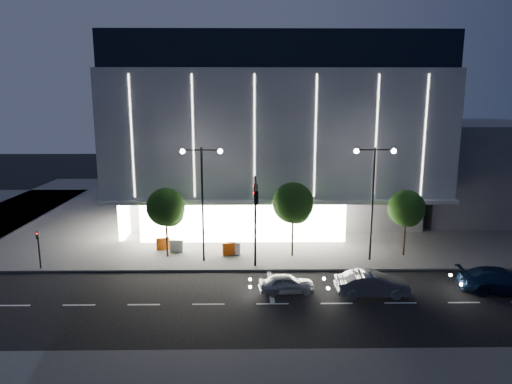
{
  "coord_description": "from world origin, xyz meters",
  "views": [
    {
      "loc": [
        0.57,
        -27.9,
        12.44
      ],
      "look_at": [
        1.12,
        8.97,
        5.0
      ],
      "focal_mm": 32.0,
      "sensor_mm": 36.0,
      "label": 1
    }
  ],
  "objects_px": {
    "car_lead": "(287,284)",
    "car_second": "(372,284)",
    "tree_mid": "(293,205)",
    "street_lamp_east": "(373,187)",
    "barrier_c": "(229,249)",
    "barrier_b": "(177,246)",
    "barrier_a": "(163,244)",
    "tree_right": "(406,210)",
    "barrier_d": "(234,248)",
    "ped_signal_far": "(39,246)",
    "traffic_mast": "(255,207)",
    "tree_left": "(166,209)",
    "street_lamp_west": "(202,188)",
    "car_third": "(501,280)"
  },
  "relations": [
    {
      "from": "barrier_c",
      "to": "ped_signal_far",
      "type": "bearing_deg",
      "value": 174.77
    },
    {
      "from": "tree_mid",
      "to": "car_second",
      "type": "bearing_deg",
      "value": -58.7
    },
    {
      "from": "barrier_a",
      "to": "car_second",
      "type": "bearing_deg",
      "value": -49.11
    },
    {
      "from": "tree_right",
      "to": "barrier_b",
      "type": "xyz_separation_m",
      "value": [
        -18.45,
        1.06,
        -3.23
      ]
    },
    {
      "from": "street_lamp_east",
      "to": "car_third",
      "type": "distance_m",
      "value": 10.6
    },
    {
      "from": "street_lamp_west",
      "to": "ped_signal_far",
      "type": "distance_m",
      "value": 12.76
    },
    {
      "from": "barrier_b",
      "to": "barrier_c",
      "type": "distance_m",
      "value": 4.42
    },
    {
      "from": "traffic_mast",
      "to": "street_lamp_west",
      "type": "relative_size",
      "value": 0.79
    },
    {
      "from": "traffic_mast",
      "to": "car_third",
      "type": "height_order",
      "value": "traffic_mast"
    },
    {
      "from": "car_second",
      "to": "barrier_d",
      "type": "bearing_deg",
      "value": 49.32
    },
    {
      "from": "barrier_a",
      "to": "ped_signal_far",
      "type": "bearing_deg",
      "value": -171.38
    },
    {
      "from": "street_lamp_east",
      "to": "car_second",
      "type": "height_order",
      "value": "street_lamp_east"
    },
    {
      "from": "tree_left",
      "to": "tree_right",
      "type": "distance_m",
      "value": 19.0
    },
    {
      "from": "traffic_mast",
      "to": "car_second",
      "type": "xyz_separation_m",
      "value": [
        7.5,
        -3.68,
        -4.24
      ]
    },
    {
      "from": "barrier_d",
      "to": "tree_left",
      "type": "bearing_deg",
      "value": -162.41
    },
    {
      "from": "barrier_c",
      "to": "tree_right",
      "type": "bearing_deg",
      "value": -17.82
    },
    {
      "from": "tree_right",
      "to": "tree_left",
      "type": "bearing_deg",
      "value": 180.0
    },
    {
      "from": "tree_mid",
      "to": "car_second",
      "type": "relative_size",
      "value": 1.29
    },
    {
      "from": "ped_signal_far",
      "to": "car_second",
      "type": "bearing_deg",
      "value": -11.63
    },
    {
      "from": "ped_signal_far",
      "to": "barrier_b",
      "type": "height_order",
      "value": "ped_signal_far"
    },
    {
      "from": "barrier_d",
      "to": "street_lamp_east",
      "type": "bearing_deg",
      "value": 5.05
    },
    {
      "from": "tree_mid",
      "to": "tree_right",
      "type": "distance_m",
      "value": 9.01
    },
    {
      "from": "tree_left",
      "to": "tree_mid",
      "type": "distance_m",
      "value": 10.0
    },
    {
      "from": "tree_mid",
      "to": "car_lead",
      "type": "distance_m",
      "value": 7.82
    },
    {
      "from": "tree_mid",
      "to": "car_second",
      "type": "distance_m",
      "value": 9.31
    },
    {
      "from": "tree_right",
      "to": "car_lead",
      "type": "relative_size",
      "value": 1.5
    },
    {
      "from": "street_lamp_west",
      "to": "barrier_a",
      "type": "height_order",
      "value": "street_lamp_west"
    },
    {
      "from": "barrier_a",
      "to": "barrier_c",
      "type": "xyz_separation_m",
      "value": [
        5.6,
        -1.41,
        0.0
      ]
    },
    {
      "from": "street_lamp_east",
      "to": "tree_mid",
      "type": "height_order",
      "value": "street_lamp_east"
    },
    {
      "from": "tree_left",
      "to": "barrier_a",
      "type": "height_order",
      "value": "tree_left"
    },
    {
      "from": "car_lead",
      "to": "car_second",
      "type": "xyz_separation_m",
      "value": [
        5.5,
        -0.55,
        0.16
      ]
    },
    {
      "from": "ped_signal_far",
      "to": "tree_right",
      "type": "height_order",
      "value": "tree_right"
    },
    {
      "from": "car_second",
      "to": "traffic_mast",
      "type": "bearing_deg",
      "value": 63.53
    },
    {
      "from": "street_lamp_east",
      "to": "barrier_b",
      "type": "distance_m",
      "value": 16.45
    },
    {
      "from": "traffic_mast",
      "to": "barrier_b",
      "type": "bearing_deg",
      "value": 143.58
    },
    {
      "from": "street_lamp_east",
      "to": "barrier_d",
      "type": "bearing_deg",
      "value": 172.22
    },
    {
      "from": "tree_mid",
      "to": "car_second",
      "type": "xyz_separation_m",
      "value": [
        4.47,
        -7.36,
        -3.55
      ]
    },
    {
      "from": "ped_signal_far",
      "to": "car_third",
      "type": "bearing_deg",
      "value": -7.74
    },
    {
      "from": "tree_left",
      "to": "traffic_mast",
      "type": "bearing_deg",
      "value": -27.84
    },
    {
      "from": "traffic_mast",
      "to": "car_second",
      "type": "height_order",
      "value": "traffic_mast"
    },
    {
      "from": "barrier_c",
      "to": "barrier_b",
      "type": "bearing_deg",
      "value": 153.34
    },
    {
      "from": "tree_right",
      "to": "street_lamp_east",
      "type": "bearing_deg",
      "value": -161.37
    },
    {
      "from": "street_lamp_west",
      "to": "tree_right",
      "type": "height_order",
      "value": "street_lamp_west"
    },
    {
      "from": "traffic_mast",
      "to": "tree_left",
      "type": "xyz_separation_m",
      "value": [
        -6.97,
        3.68,
        -0.99
      ]
    },
    {
      "from": "car_second",
      "to": "barrier_b",
      "type": "height_order",
      "value": "car_second"
    },
    {
      "from": "tree_left",
      "to": "car_lead",
      "type": "relative_size",
      "value": 1.56
    },
    {
      "from": "traffic_mast",
      "to": "tree_left",
      "type": "bearing_deg",
      "value": 152.16
    },
    {
      "from": "tree_right",
      "to": "barrier_a",
      "type": "bearing_deg",
      "value": 175.07
    },
    {
      "from": "ped_signal_far",
      "to": "barrier_a",
      "type": "height_order",
      "value": "ped_signal_far"
    },
    {
      "from": "barrier_c",
      "to": "barrier_d",
      "type": "distance_m",
      "value": 0.41
    }
  ]
}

